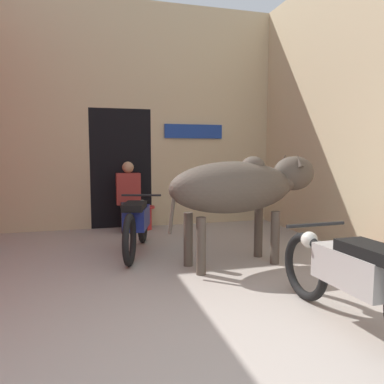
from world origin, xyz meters
name	(u,v)px	position (x,y,z in m)	size (l,w,h in m)	color
wall_back_with_doorway	(128,133)	(-0.07, 5.19, 1.73)	(5.27, 0.93, 4.03)	#C6B289
wall_right_with_door	(359,105)	(2.72, 2.44, 1.99)	(0.22, 4.96, 4.03)	#C6B289
cow	(242,187)	(0.99, 2.29, 0.95)	(2.06, 0.88, 1.35)	#4C4238
motorcycle_near	(354,276)	(1.13, 0.47, 0.42)	(0.58, 1.86, 0.74)	black
motorcycle_far	(137,222)	(-0.18, 3.13, 0.42)	(0.69, 1.76, 0.75)	black
shopkeeper_seated	(129,195)	(-0.14, 4.57, 0.63)	(0.41, 0.33, 1.21)	#282833
plastic_stool	(145,217)	(0.14, 4.66, 0.22)	(0.36, 0.36, 0.42)	red
crate	(353,256)	(2.19, 1.78, 0.14)	(0.44, 0.32, 0.28)	red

